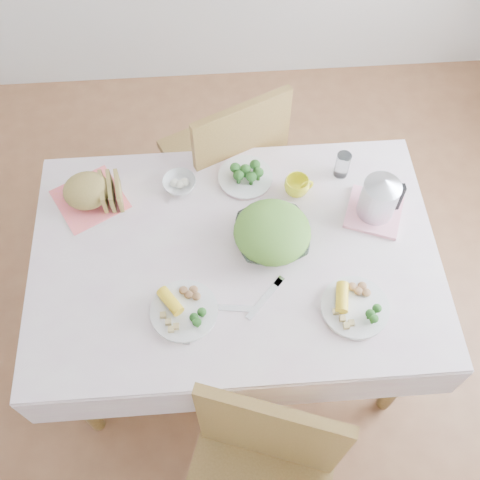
{
  "coord_description": "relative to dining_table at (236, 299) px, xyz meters",
  "views": [
    {
      "loc": [
        -0.06,
        -1.04,
        2.55
      ],
      "look_at": [
        0.02,
        0.02,
        0.82
      ],
      "focal_mm": 42.0,
      "sensor_mm": 36.0,
      "label": 1
    }
  ],
  "objects": [
    {
      "name": "dinner_plate_right",
      "position": [
        0.4,
        -0.25,
        0.4
      ],
      "size": [
        0.33,
        0.33,
        0.02
      ],
      "primitive_type": "cylinder",
      "rotation": [
        0.0,
        0.0,
        -0.54
      ],
      "color": "white",
      "rests_on": "tablecloth"
    },
    {
      "name": "yellow_mug",
      "position": [
        0.26,
        0.26,
        0.43
      ],
      "size": [
        0.12,
        0.12,
        0.08
      ],
      "primitive_type": "imported",
      "rotation": [
        0.0,
        0.0,
        0.28
      ],
      "color": "#FFF528",
      "rests_on": "tablecloth"
    },
    {
      "name": "knife",
      "position": [
        -0.03,
        -0.22,
        0.39
      ],
      "size": [
        0.2,
        0.05,
        0.0
      ],
      "primitive_type": "cube",
      "rotation": [
        0.0,
        0.0,
        1.43
      ],
      "color": "silver",
      "rests_on": "tablecloth"
    },
    {
      "name": "bread_loaf",
      "position": [
        -0.55,
        0.28,
        0.45
      ],
      "size": [
        0.23,
        0.23,
        0.11
      ],
      "primitive_type": "ellipsoid",
      "rotation": [
        0.0,
        0.0,
        0.43
      ],
      "color": "olive",
      "rests_on": "napkin"
    },
    {
      "name": "chair_far",
      "position": [
        -0.02,
        0.68,
        0.09
      ],
      "size": [
        0.6,
        0.6,
        1.01
      ],
      "primitive_type": "cube",
      "rotation": [
        0.0,
        0.0,
        3.57
      ],
      "color": "brown",
      "rests_on": "floor"
    },
    {
      "name": "tablecloth",
      "position": [
        0.0,
        0.0,
        0.38
      ],
      "size": [
        1.5,
        1.0,
        0.01
      ],
      "primitive_type": "cube",
      "color": "silver",
      "rests_on": "dining_table"
    },
    {
      "name": "fork_left",
      "position": [
        -0.18,
        -0.24,
        0.39
      ],
      "size": [
        0.05,
        0.21,
        0.0
      ],
      "primitive_type": "cube",
      "rotation": [
        0.0,
        0.0,
        -0.11
      ],
      "color": "silver",
      "rests_on": "tablecloth"
    },
    {
      "name": "glass_tumbler",
      "position": [
        0.45,
        0.34,
        0.45
      ],
      "size": [
        0.08,
        0.08,
        0.11
      ],
      "primitive_type": "cylinder",
      "rotation": [
        0.0,
        0.0,
        -0.4
      ],
      "color": "white",
      "rests_on": "tablecloth"
    },
    {
      "name": "floor",
      "position": [
        0.0,
        0.0,
        -0.38
      ],
      "size": [
        3.6,
        3.6,
        0.0
      ],
      "primitive_type": "plane",
      "color": "brown",
      "rests_on": "ground"
    },
    {
      "name": "napkin",
      "position": [
        -0.55,
        0.28,
        0.39
      ],
      "size": [
        0.33,
        0.33,
        0.0
      ],
      "primitive_type": "cube",
      "rotation": [
        0.0,
        0.0,
        0.5
      ],
      "color": "#FE696B",
      "rests_on": "tablecloth"
    },
    {
      "name": "electric_kettle",
      "position": [
        0.54,
        0.14,
        0.51
      ],
      "size": [
        0.15,
        0.15,
        0.19
      ],
      "primitive_type": "cylinder",
      "rotation": [
        0.0,
        0.0,
        -0.05
      ],
      "color": "#B2B5BA",
      "rests_on": "pink_tray"
    },
    {
      "name": "pink_tray",
      "position": [
        0.54,
        0.14,
        0.4
      ],
      "size": [
        0.26,
        0.26,
        0.02
      ],
      "primitive_type": "cube",
      "rotation": [
        0.0,
        0.0,
        -0.38
      ],
      "color": "pink",
      "rests_on": "tablecloth"
    },
    {
      "name": "dining_table",
      "position": [
        0.0,
        0.0,
        0.0
      ],
      "size": [
        1.4,
        0.9,
        0.75
      ],
      "primitive_type": "cube",
      "color": "brown",
      "rests_on": "floor"
    },
    {
      "name": "fruit_bowl",
      "position": [
        -0.2,
        0.32,
        0.41
      ],
      "size": [
        0.15,
        0.15,
        0.04
      ],
      "primitive_type": "imported",
      "rotation": [
        0.0,
        0.0,
        -0.13
      ],
      "color": "white",
      "rests_on": "tablecloth"
    },
    {
      "name": "broccoli_plate",
      "position": [
        0.06,
        0.34,
        0.4
      ],
      "size": [
        0.29,
        0.29,
        0.02
      ],
      "primitive_type": "cylinder",
      "rotation": [
        0.0,
        0.0,
        0.41
      ],
      "color": "beige",
      "rests_on": "tablecloth"
    },
    {
      "name": "salad_bowl",
      "position": [
        0.14,
        0.04,
        0.42
      ],
      "size": [
        0.29,
        0.29,
        0.07
      ],
      "primitive_type": "imported",
      "rotation": [
        0.0,
        0.0,
        0.08
      ],
      "color": "white",
      "rests_on": "tablecloth"
    },
    {
      "name": "fork_right",
      "position": [
        0.09,
        -0.19,
        0.39
      ],
      "size": [
        0.15,
        0.16,
        0.0
      ],
      "primitive_type": "cube",
      "rotation": [
        0.0,
        0.0,
        -0.73
      ],
      "color": "silver",
      "rests_on": "tablecloth"
    },
    {
      "name": "dinner_plate_left",
      "position": [
        -0.19,
        -0.22,
        0.4
      ],
      "size": [
        0.29,
        0.29,
        0.02
      ],
      "primitive_type": "cylinder",
      "rotation": [
        0.0,
        0.0,
        0.26
      ],
      "color": "white",
      "rests_on": "tablecloth"
    }
  ]
}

